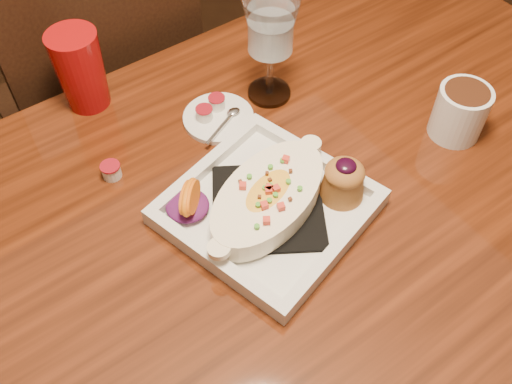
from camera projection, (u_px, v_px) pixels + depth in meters
table at (267, 259)px, 0.92m from camera, size 1.50×0.90×0.75m
chair_far at (108, 108)px, 1.35m from camera, size 0.42×0.42×0.93m
plate at (274, 200)px, 0.84m from camera, size 0.32×0.32×0.08m
coffee_mug at (462, 110)px, 0.93m from camera, size 0.12×0.09×0.09m
goblet at (271, 31)px, 0.92m from camera, size 0.09×0.09×0.19m
saucer at (217, 117)px, 0.98m from camera, size 0.12×0.12×0.08m
creamer_loose at (111, 171)px, 0.90m from camera, size 0.03×0.03×0.02m
red_tumbler at (81, 70)px, 0.96m from camera, size 0.09×0.09×0.14m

